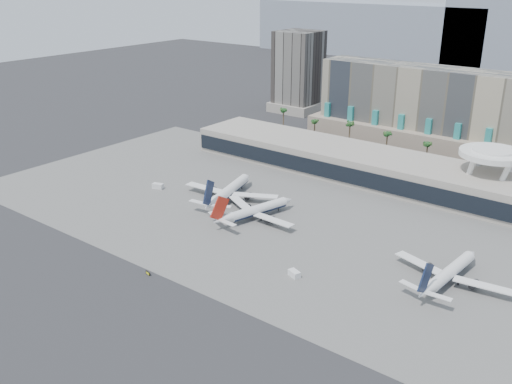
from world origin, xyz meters
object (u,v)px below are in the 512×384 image
Objects in this scene: airliner_centre at (255,210)px; service_vehicle_b at (294,274)px; service_vehicle_a at (158,186)px; airliner_left at (229,191)px; airliner_right at (449,273)px; taxiway_sign at (148,273)px.

service_vehicle_b is at bearing -22.12° from airliner_centre.
airliner_centre is 8.01× the size of service_vehicle_a.
service_vehicle_b is at bearing -33.23° from service_vehicle_a.
airliner_left is 1.09× the size of airliner_right.
airliner_centre is at bearing 163.77° from service_vehicle_b.
airliner_centre reaches higher than service_vehicle_b.
airliner_left is 33.87m from service_vehicle_a.
airliner_left reaches higher than airliner_centre.
airliner_left is at bearing 178.66° from airliner_right.
airliner_right reaches higher than taxiway_sign.
service_vehicle_b is at bearing 47.65° from taxiway_sign.
taxiway_sign is (-76.18, -52.84, -2.87)m from airliner_right.
service_vehicle_b is (57.29, -36.33, -2.74)m from airliner_left.
airliner_left is 97.09m from airliner_right.
taxiway_sign is at bearing -140.35° from airliner_right.
service_vehicle_b is (36.71, -27.49, -2.36)m from airliner_centre.
service_vehicle_a is 93.54m from service_vehicle_b.
airliner_right is at bearing 13.42° from airliner_centre.
service_vehicle_b is at bearing -47.41° from airliner_left.
service_vehicle_b is (89.66, -26.66, -0.14)m from service_vehicle_a.
taxiway_sign is (-36.96, -27.06, -0.50)m from service_vehicle_b.
airliner_right is at bearing 53.92° from service_vehicle_b.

